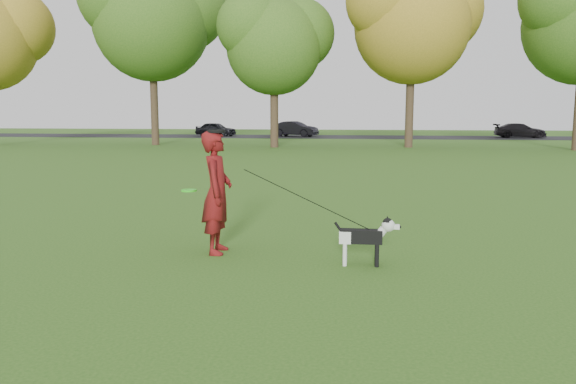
# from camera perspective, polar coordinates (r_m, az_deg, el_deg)

# --- Properties ---
(ground) EXTENTS (120.00, 120.00, 0.00)m
(ground) POSITION_cam_1_polar(r_m,az_deg,el_deg) (8.26, -1.01, -6.70)
(ground) COLOR #285116
(ground) RESTS_ON ground
(road) EXTENTS (120.00, 7.00, 0.02)m
(road) POSITION_cam_1_polar(r_m,az_deg,el_deg) (47.96, 6.04, 5.59)
(road) COLOR black
(road) RESTS_ON ground
(man) EXTENTS (0.49, 0.70, 1.84)m
(man) POSITION_cam_1_polar(r_m,az_deg,el_deg) (8.45, -7.23, -0.04)
(man) COLOR #5C0D10
(man) RESTS_ON ground
(dog) EXTENTS (0.92, 0.18, 0.70)m
(dog) POSITION_cam_1_polar(r_m,az_deg,el_deg) (7.83, 7.95, -4.38)
(dog) COLOR black
(dog) RESTS_ON ground
(car_left) EXTENTS (3.74, 2.06, 1.20)m
(car_left) POSITION_cam_1_polar(r_m,az_deg,el_deg) (49.54, -7.34, 6.35)
(car_left) COLOR black
(car_left) RESTS_ON road
(car_mid) EXTENTS (4.16, 2.58, 1.29)m
(car_mid) POSITION_cam_1_polar(r_m,az_deg,el_deg) (48.25, 0.72, 6.43)
(car_mid) COLOR black
(car_mid) RESTS_ON road
(car_right) EXTENTS (4.05, 1.67, 1.17)m
(car_right) POSITION_cam_1_polar(r_m,az_deg,el_deg) (49.61, 22.52, 5.79)
(car_right) COLOR black
(car_right) RESTS_ON road
(man_held_items) EXTENTS (2.86, 0.58, 1.38)m
(man_held_items) POSITION_cam_1_polar(r_m,az_deg,el_deg) (7.97, 1.97, -0.79)
(man_held_items) COLOR #2DDF1C
(man_held_items) RESTS_ON ground
(tree_row) EXTENTS (51.74, 8.86, 12.01)m
(tree_row) POSITION_cam_1_polar(r_m,az_deg,el_deg) (34.47, 3.13, 16.96)
(tree_row) COLOR #38281C
(tree_row) RESTS_ON ground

